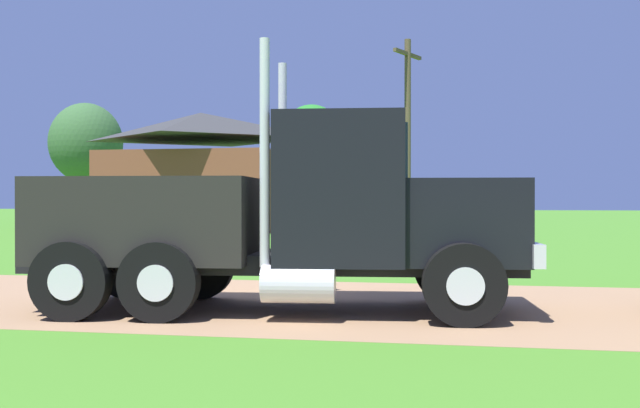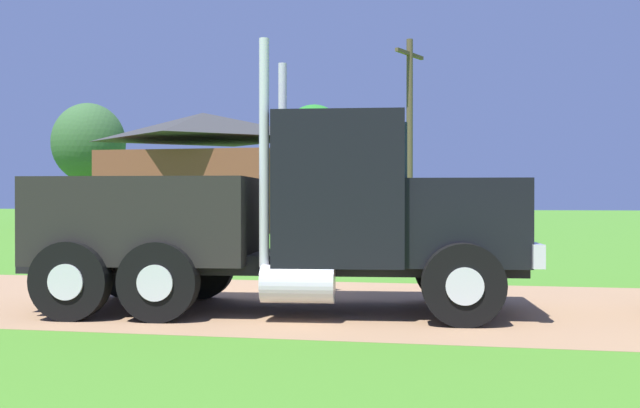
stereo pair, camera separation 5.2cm
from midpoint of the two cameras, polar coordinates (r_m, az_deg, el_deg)
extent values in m
plane|color=#447F24|center=(11.84, -4.63, -7.78)|extent=(200.00, 200.00, 0.00)
cube|color=#9C7653|center=(11.84, -4.63, -7.76)|extent=(120.00, 5.96, 0.01)
cube|color=black|center=(10.86, -3.63, -4.59)|extent=(7.43, 2.21, 0.28)
cube|color=black|center=(10.76, 11.29, -1.36)|extent=(1.89, 2.16, 1.23)
cube|color=silver|center=(10.92, 16.03, -3.63)|extent=(0.36, 2.21, 0.32)
cube|color=black|center=(10.71, 1.88, 1.13)|extent=(2.01, 2.46, 2.16)
cube|color=#2D3D4C|center=(10.71, 6.83, 3.44)|extent=(0.22, 1.91, 0.95)
cylinder|color=silver|center=(11.73, -2.88, 3.52)|extent=(0.14, 0.14, 3.16)
cylinder|color=silver|center=(9.94, -4.33, 4.09)|extent=(0.14, 0.14, 3.16)
cylinder|color=silver|center=(9.82, -1.62, -6.39)|extent=(1.04, 0.61, 0.52)
cube|color=black|center=(11.25, -13.04, -1.20)|extent=(3.40, 2.58, 1.26)
cylinder|color=black|center=(11.94, 10.27, -5.05)|extent=(1.13, 0.40, 1.10)
cylinder|color=silver|center=(12.10, 10.20, -4.98)|extent=(0.50, 0.09, 0.50)
cylinder|color=black|center=(9.67, 11.52, -6.34)|extent=(1.13, 0.40, 1.10)
cylinder|color=silver|center=(9.52, 11.63, -6.45)|extent=(0.50, 0.09, 0.50)
cylinder|color=black|center=(12.64, -14.86, -4.76)|extent=(1.13, 0.40, 1.10)
cylinder|color=silver|center=(12.79, -14.62, -4.70)|extent=(0.50, 0.09, 0.50)
cylinder|color=black|center=(10.53, -19.14, -5.80)|extent=(1.13, 0.40, 1.10)
cylinder|color=silver|center=(10.38, -19.50, -5.89)|extent=(0.50, 0.09, 0.50)
cylinder|color=black|center=(12.28, -9.35, -4.90)|extent=(1.13, 0.40, 1.10)
cylinder|color=silver|center=(12.43, -9.16, -4.84)|extent=(0.50, 0.09, 0.50)
cylinder|color=black|center=(10.08, -12.61, -6.07)|extent=(1.13, 0.40, 1.10)
cylinder|color=silver|center=(9.93, -12.89, -6.16)|extent=(0.50, 0.09, 0.50)
cube|color=#2D2D33|center=(15.84, -9.63, -1.43)|extent=(0.44, 0.48, 0.62)
sphere|color=tan|center=(15.83, -9.63, 0.26)|extent=(0.24, 0.24, 0.24)
cylinder|color=black|center=(15.83, -9.63, 0.65)|extent=(0.25, 0.25, 0.06)
cube|color=#1E284C|center=(15.83, -9.89, -4.13)|extent=(0.24, 0.23, 0.87)
cube|color=#1E284C|center=(15.94, -9.37, -4.10)|extent=(0.24, 0.23, 0.87)
cylinder|color=#2D2D33|center=(15.70, -10.37, -1.56)|extent=(0.10, 0.10, 0.59)
cylinder|color=#2D2D33|center=(15.99, -8.90, -1.52)|extent=(0.10, 0.10, 0.59)
cube|color=brown|center=(39.26, -9.26, 0.98)|extent=(9.38, 7.27, 4.17)
pyramid|color=#343434|center=(39.45, -9.27, 6.14)|extent=(9.85, 7.64, 1.46)
cube|color=black|center=(36.52, -13.29, -0.53)|extent=(1.80, 0.10, 2.20)
cylinder|color=brown|center=(29.41, 7.20, 5.09)|extent=(0.26, 0.26, 8.18)
cube|color=brown|center=(29.90, 7.21, 11.78)|extent=(1.04, 2.06, 0.14)
cylinder|color=#513823|center=(54.81, -17.92, 0.54)|extent=(0.44, 0.44, 3.68)
ellipsoid|color=#345B2F|center=(54.96, -17.93, 4.66)|extent=(5.26, 5.26, 5.79)
cylinder|color=#513823|center=(49.00, -0.45, 0.72)|extent=(0.44, 0.44, 3.91)
ellipsoid|color=#257826|center=(49.16, -0.45, 5.08)|extent=(4.47, 4.47, 4.92)
camera|label=1|loc=(0.03, -89.87, 0.00)|focal=40.15mm
camera|label=2|loc=(0.03, 90.13, 0.00)|focal=40.15mm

